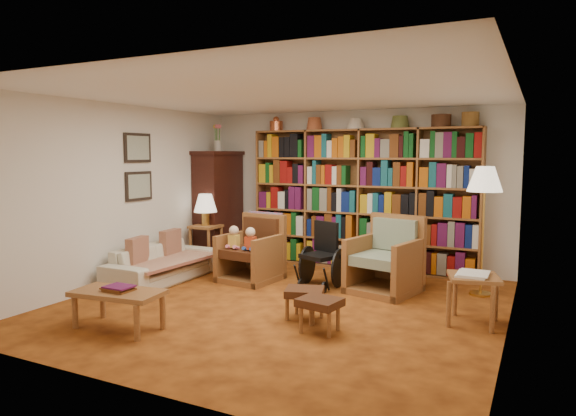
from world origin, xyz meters
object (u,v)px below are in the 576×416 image
Objects in this scene: footstool_a at (305,294)px; coffee_table at (118,296)px; side_table_papers at (474,283)px; floor_lamp at (485,184)px; wheelchair at (323,257)px; footstool_b at (320,305)px; side_table_lamp at (206,235)px; sofa at (162,263)px; armchair_leather at (254,253)px; armchair_sage at (386,262)px.

coffee_table is at bearing -144.56° from footstool_a.
floor_lamp is at bearing 92.15° from side_table_papers.
footstool_a is at bearing -158.68° from side_table_papers.
wheelchair is 1.92× the size of footstool_b.
footstool_b is at bearing -36.09° from side_table_lamp.
side_table_papers is at bearing -91.14° from sofa.
side_table_lamp is 1.31m from armchair_leather.
wheelchair is at bearing 111.78° from footstool_b.
sofa is 2.75× the size of side_table_lamp.
sofa is 1.08× the size of floor_lamp.
wheelchair is at bearing -170.62° from armchair_sage.
coffee_table is at bearing -153.92° from sofa.
armchair_leather is at bearing 167.56° from side_table_papers.
sofa is 1.23m from side_table_lamp.
sofa is 2.61m from footstool_a.
armchair_sage is (3.09, -0.26, -0.11)m from side_table_lamp.
floor_lamp reaches higher than footstool_b.
side_table_papers is (2.06, -0.79, 0.05)m from wheelchair.
armchair_sage is at bearing 73.50° from footstool_a.
floor_lamp is at bearing 43.30° from coffee_table.
armchair_sage reaches higher than sofa.
floor_lamp reaches higher than armchair_leather.
footstool_b is at bearing -68.22° from wheelchair.
wheelchair is at bearing 64.78° from coffee_table.
sofa is at bearing -85.26° from side_table_lamp.
sofa is at bearing 117.44° from coffee_table.
wheelchair is at bearing -70.80° from sofa.
sofa is at bearing -159.45° from wheelchair.
wheelchair is 1.78× the size of footstool_a.
armchair_sage reaches higher than side_table_papers.
wheelchair reaches higher than sofa.
wheelchair is (2.24, -0.41, -0.09)m from side_table_lamp.
footstool_a is at bearing 35.44° from coffee_table.
wheelchair reaches higher than side_table_lamp.
side_table_lamp is 1.32× the size of footstool_a.
armchair_sage reaches higher than footstool_b.
coffee_table is (-0.18, -2.48, -0.04)m from armchair_leather.
armchair_sage is 2.18× the size of footstool_b.
side_table_papers is at bearing 34.58° from footstool_b.
side_table_papers is at bearing -15.48° from side_table_lamp.
side_table_papers is at bearing -12.44° from armchair_leather.
side_table_papers is 1.26× the size of footstool_a.
footstool_b is (-1.32, -2.19, -1.15)m from floor_lamp.
armchair_sage reaches higher than coffee_table.
wheelchair is (2.14, 0.80, 0.14)m from sofa.
floor_lamp is at bearing -74.40° from sofa.
footstool_b is (2.93, -2.14, -0.20)m from side_table_lamp.
armchair_sage is at bearing 9.38° from wheelchair.
coffee_table is (-3.23, -3.04, -1.08)m from floor_lamp.
armchair_leather reaches higher than side_table_lamp.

